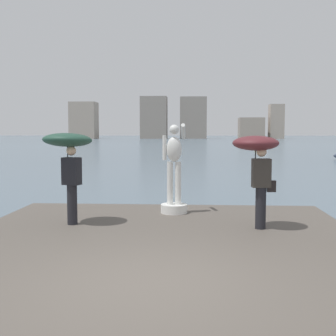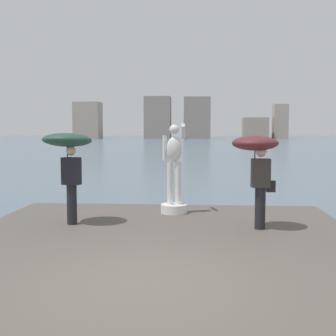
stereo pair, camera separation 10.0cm
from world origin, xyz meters
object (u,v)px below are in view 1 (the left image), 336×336
Objects in this scene: onlooker_left at (68,150)px; onlooker_right at (257,155)px; statue_white_figure at (174,179)px; boat_near at (258,148)px.

onlooker_left reaches higher than onlooker_right.
statue_white_figure is 2.57m from onlooker_right.
onlooker_left is (-2.25, -1.45, 0.79)m from statue_white_figure.
onlooker_right is 48.08m from boat_near.
statue_white_figure is at bearing 32.78° from onlooker_left.
onlooker_left is 48.60m from boat_near.
boat_near is (6.79, 47.57, -1.64)m from onlooker_right.
boat_near is (10.86, 47.34, -1.72)m from onlooker_left.
onlooker_left reaches higher than boat_near.
statue_white_figure is 46.70m from boat_near.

